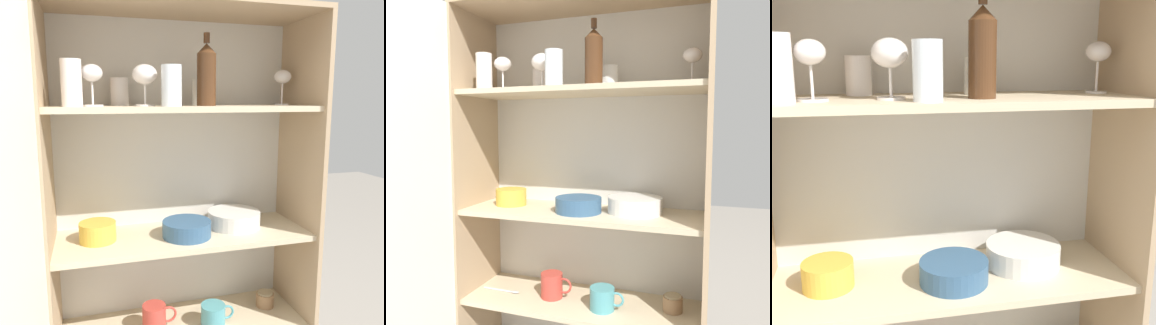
% 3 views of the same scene
% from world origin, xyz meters
% --- Properties ---
extents(cupboard_back_panel, '(0.97, 0.02, 1.50)m').
position_xyz_m(cupboard_back_panel, '(0.00, 0.33, 0.75)').
color(cupboard_back_panel, silver).
rests_on(cupboard_back_panel, ground_plane).
extents(cupboard_side_left, '(0.02, 0.35, 1.50)m').
position_xyz_m(cupboard_side_left, '(-0.48, 0.16, 0.75)').
color(cupboard_side_left, tan).
rests_on(cupboard_side_left, ground_plane).
extents(cupboard_side_right, '(0.02, 0.35, 1.50)m').
position_xyz_m(cupboard_side_right, '(0.48, 0.16, 0.75)').
color(cupboard_side_right, tan).
rests_on(cupboard_side_right, ground_plane).
extents(cupboard_top_panel, '(0.97, 0.35, 0.02)m').
position_xyz_m(cupboard_top_panel, '(0.00, 0.16, 1.51)').
color(cupboard_top_panel, tan).
rests_on(cupboard_top_panel, cupboard_side_left).
extents(shelf_board_lower, '(0.94, 0.32, 0.02)m').
position_xyz_m(shelf_board_lower, '(0.00, 0.16, 0.31)').
color(shelf_board_lower, beige).
extents(shelf_board_middle, '(0.94, 0.32, 0.02)m').
position_xyz_m(shelf_board_middle, '(0.00, 0.16, 0.68)').
color(shelf_board_middle, beige).
extents(shelf_board_upper, '(0.94, 0.32, 0.02)m').
position_xyz_m(shelf_board_upper, '(0.00, 0.16, 1.16)').
color(shelf_board_upper, beige).
extents(cupboard_door, '(0.04, 0.49, 1.50)m').
position_xyz_m(cupboard_door, '(-0.50, -0.26, 0.75)').
color(cupboard_door, silver).
rests_on(cupboard_door, ground_plane).
extents(tumbler_glass_0, '(0.06, 0.06, 0.14)m').
position_xyz_m(tumbler_glass_0, '(-0.38, 0.07, 1.24)').
color(tumbler_glass_0, silver).
rests_on(tumbler_glass_0, shelf_board_upper).
extents(tumbler_glass_1, '(0.08, 0.08, 0.10)m').
position_xyz_m(tumbler_glass_1, '(0.09, 0.24, 1.22)').
color(tumbler_glass_1, white).
rests_on(tumbler_glass_1, shelf_board_upper).
extents(tumbler_glass_2, '(0.07, 0.07, 0.10)m').
position_xyz_m(tumbler_glass_2, '(-0.22, 0.26, 1.22)').
color(tumbler_glass_2, silver).
rests_on(tumbler_glass_2, shelf_board_upper).
extents(tumbler_glass_3, '(0.07, 0.07, 0.13)m').
position_xyz_m(tumbler_glass_3, '(-0.07, 0.05, 1.24)').
color(tumbler_glass_3, white).
rests_on(tumbler_glass_3, shelf_board_upper).
extents(wine_glass_0, '(0.07, 0.07, 0.13)m').
position_xyz_m(wine_glass_0, '(-0.32, 0.11, 1.27)').
color(wine_glass_0, silver).
rests_on(wine_glass_0, shelf_board_upper).
extents(wine_glass_1, '(0.07, 0.07, 0.14)m').
position_xyz_m(wine_glass_1, '(0.41, 0.20, 1.27)').
color(wine_glass_1, silver).
rests_on(wine_glass_1, shelf_board_upper).
extents(wine_glass_2, '(0.08, 0.08, 0.14)m').
position_xyz_m(wine_glass_2, '(-0.15, 0.12, 1.27)').
color(wine_glass_2, silver).
rests_on(wine_glass_2, shelf_board_upper).
extents(wine_bottle, '(0.07, 0.07, 0.25)m').
position_xyz_m(wine_bottle, '(0.07, 0.11, 1.28)').
color(wine_bottle, '#4C2D19').
rests_on(wine_bottle, shelf_board_upper).
extents(plate_stack_white, '(0.21, 0.21, 0.06)m').
position_xyz_m(plate_stack_white, '(0.21, 0.19, 0.72)').
color(plate_stack_white, silver).
rests_on(plate_stack_white, shelf_board_middle).
extents(mixing_bowl_large, '(0.18, 0.18, 0.06)m').
position_xyz_m(mixing_bowl_large, '(0.00, 0.13, 0.72)').
color(mixing_bowl_large, '#33567A').
rests_on(mixing_bowl_large, shelf_board_middle).
extents(serving_bowl_small, '(0.13, 0.13, 0.07)m').
position_xyz_m(serving_bowl_small, '(-0.32, 0.17, 0.73)').
color(serving_bowl_small, gold).
rests_on(serving_bowl_small, shelf_board_middle).
extents(coffee_mug_primary, '(0.13, 0.10, 0.09)m').
position_xyz_m(coffee_mug_primary, '(0.10, 0.11, 0.36)').
color(coffee_mug_primary, teal).
rests_on(coffee_mug_primary, shelf_board_lower).
extents(coffee_mug_extra_1, '(0.13, 0.09, 0.10)m').
position_xyz_m(coffee_mug_extra_1, '(-0.12, 0.15, 0.37)').
color(coffee_mug_extra_1, '#BC3D33').
rests_on(coffee_mug_extra_1, shelf_board_lower).
extents(storage_jar, '(0.07, 0.07, 0.06)m').
position_xyz_m(storage_jar, '(0.36, 0.19, 0.35)').
color(storage_jar, '#99704C').
rests_on(storage_jar, shelf_board_lower).
extents(serving_spoon, '(0.17, 0.02, 0.01)m').
position_xyz_m(serving_spoon, '(-0.34, 0.13, 0.32)').
color(serving_spoon, silver).
rests_on(serving_spoon, shelf_board_lower).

